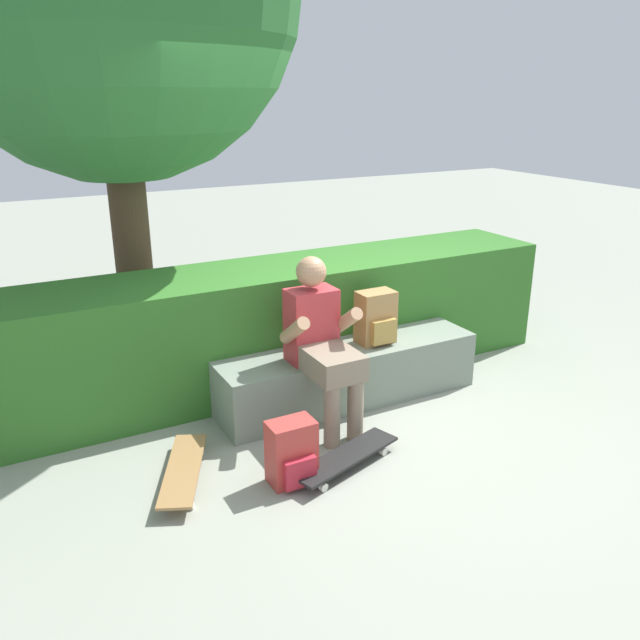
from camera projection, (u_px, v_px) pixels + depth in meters
name	position (u px, v px, depth m)	size (l,w,h in m)	color
ground_plane	(380.00, 425.00, 4.58)	(24.00, 24.00, 0.00)	gray
bench_main	(349.00, 374.00, 4.88)	(2.04, 0.49, 0.43)	gray
person_skater	(321.00, 339.00, 4.40)	(0.49, 0.62, 1.18)	#B73338
skateboard_near_person	(346.00, 457.00, 4.03)	(0.82, 0.43, 0.09)	black
skateboard_beside_bench	(183.00, 470.00, 3.90)	(0.51, 0.81, 0.09)	olive
backpack_on_bench	(376.00, 318.00, 4.84)	(0.28, 0.23, 0.40)	#A37A47
backpack_on_ground	(292.00, 453.00, 3.85)	(0.28, 0.23, 0.40)	#B23833
hedge_row	(279.00, 323.00, 5.18)	(4.69, 0.79, 0.95)	#2F6A24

